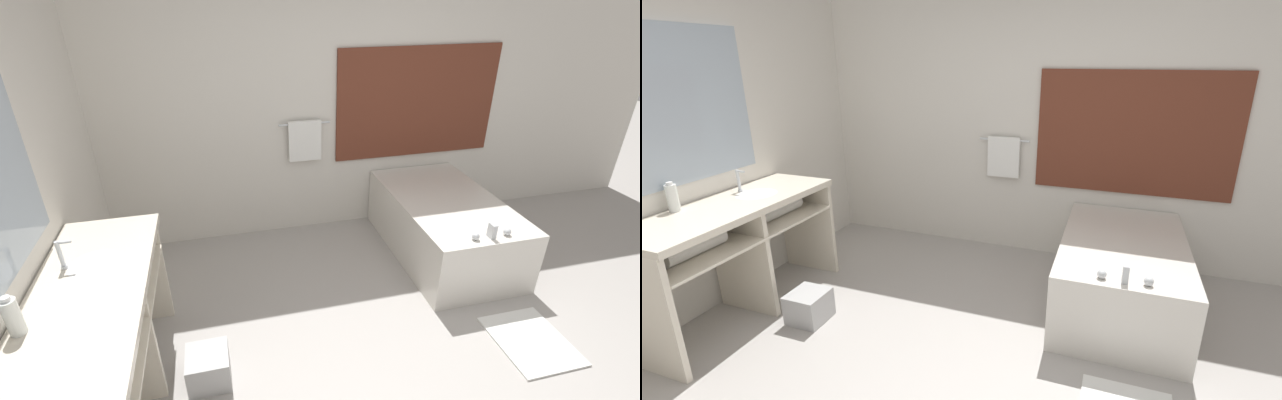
# 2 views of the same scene
# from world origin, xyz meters

# --- Properties ---
(ground_plane) EXTENTS (16.00, 16.00, 0.00)m
(ground_plane) POSITION_xyz_m (0.00, 0.00, 0.00)
(ground_plane) COLOR #A8A39E
(ground_plane) RESTS_ON ground
(wall_back_with_blinds) EXTENTS (7.40, 0.13, 2.70)m
(wall_back_with_blinds) POSITION_xyz_m (0.03, 2.23, 1.35)
(wall_back_with_blinds) COLOR silver
(wall_back_with_blinds) RESTS_ON ground_plane
(vanity_counter) EXTENTS (0.60, 1.58, 0.90)m
(vanity_counter) POSITION_xyz_m (-1.88, 0.35, 0.66)
(vanity_counter) COLOR beige
(vanity_counter) RESTS_ON ground_plane
(sink_faucet) EXTENTS (0.09, 0.04, 0.18)m
(sink_faucet) POSITION_xyz_m (-2.05, 0.57, 0.99)
(sink_faucet) COLOR silver
(sink_faucet) RESTS_ON vanity_counter
(bathtub) EXTENTS (0.92, 1.58, 0.69)m
(bathtub) POSITION_xyz_m (0.88, 1.40, 0.32)
(bathtub) COLOR silver
(bathtub) RESTS_ON ground_plane
(water_bottle_1) EXTENTS (0.07, 0.07, 0.21)m
(water_bottle_1) POSITION_xyz_m (-2.12, 0.07, 1.00)
(water_bottle_1) COLOR silver
(water_bottle_1) RESTS_ON vanity_counter
(waste_bin) EXTENTS (0.27, 0.27, 0.23)m
(waste_bin) POSITION_xyz_m (-1.35, 0.38, 0.12)
(waste_bin) COLOR #B2B2B2
(waste_bin) RESTS_ON ground_plane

